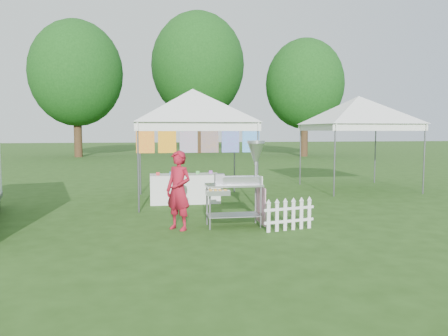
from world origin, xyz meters
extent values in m
plane|color=#244413|center=(0.00, 0.00, 0.00)|extent=(120.00, 120.00, 0.00)
cylinder|color=#59595E|center=(-1.42, 2.08, 1.05)|extent=(0.04, 0.04, 2.10)
cylinder|color=#59595E|center=(1.42, 2.08, 1.05)|extent=(0.04, 0.04, 2.10)
cylinder|color=#59595E|center=(-1.42, 4.92, 1.05)|extent=(0.04, 0.04, 2.10)
cylinder|color=#59595E|center=(1.42, 4.92, 1.05)|extent=(0.04, 0.04, 2.10)
cube|color=white|center=(0.00, 2.08, 2.00)|extent=(3.00, 0.03, 0.22)
cube|color=white|center=(0.00, 4.92, 2.00)|extent=(3.00, 0.03, 0.22)
pyramid|color=white|center=(0.00, 3.50, 3.00)|extent=(4.24, 4.24, 0.90)
cylinder|color=#59595E|center=(0.00, 2.08, 2.08)|extent=(3.00, 0.03, 0.03)
cube|color=red|center=(-1.25, 2.08, 1.73)|extent=(0.42, 0.01, 0.70)
cube|color=orange|center=(-0.75, 2.08, 1.73)|extent=(0.42, 0.01, 0.70)
cube|color=#32BE9B|center=(-0.25, 2.08, 1.73)|extent=(0.42, 0.01, 0.70)
cube|color=orange|center=(0.25, 2.08, 1.73)|extent=(0.42, 0.01, 0.70)
cube|color=purple|center=(0.75, 2.08, 1.73)|extent=(0.42, 0.01, 0.70)
cube|color=blue|center=(1.25, 2.08, 1.73)|extent=(0.42, 0.01, 0.70)
cylinder|color=#59595E|center=(4.08, 3.58, 1.05)|extent=(0.04, 0.04, 2.10)
cylinder|color=#59595E|center=(6.92, 3.58, 1.05)|extent=(0.04, 0.04, 2.10)
cylinder|color=#59595E|center=(4.08, 6.42, 1.05)|extent=(0.04, 0.04, 2.10)
cylinder|color=#59595E|center=(6.92, 6.42, 1.05)|extent=(0.04, 0.04, 2.10)
cube|color=white|center=(5.50, 3.58, 2.00)|extent=(3.00, 0.03, 0.22)
cube|color=white|center=(5.50, 6.42, 2.00)|extent=(3.00, 0.03, 0.22)
pyramid|color=white|center=(5.50, 5.00, 3.00)|extent=(4.24, 4.24, 0.90)
cylinder|color=#59595E|center=(5.50, 3.58, 2.08)|extent=(3.00, 0.03, 0.03)
cylinder|color=#351C13|center=(-6.00, 24.00, 1.98)|extent=(0.56, 0.56, 3.96)
ellipsoid|color=#1D5A19|center=(-6.00, 24.00, 5.85)|extent=(6.40, 6.40, 7.36)
cylinder|color=#351C13|center=(3.00, 28.00, 2.42)|extent=(0.56, 0.56, 4.84)
ellipsoid|color=#1D5A19|center=(3.00, 28.00, 7.15)|extent=(7.60, 7.60, 8.74)
cylinder|color=#351C13|center=(10.00, 22.00, 1.76)|extent=(0.56, 0.56, 3.52)
ellipsoid|color=#1D5A19|center=(10.00, 22.00, 5.20)|extent=(5.60, 5.60, 6.44)
cylinder|color=gray|center=(-0.04, 0.03, 0.41)|extent=(0.04, 0.04, 0.83)
cylinder|color=gray|center=(0.96, 0.01, 0.41)|extent=(0.04, 0.04, 0.83)
cylinder|color=gray|center=(-0.04, 0.48, 0.41)|extent=(0.04, 0.04, 0.83)
cylinder|color=gray|center=(0.97, 0.46, 0.41)|extent=(0.04, 0.04, 0.83)
cube|color=gray|center=(0.46, 0.25, 0.23)|extent=(1.06, 0.54, 0.01)
cube|color=#B7B7BC|center=(0.46, 0.25, 0.83)|extent=(1.11, 0.57, 0.04)
cube|color=#B7B7BC|center=(0.63, 0.29, 0.92)|extent=(0.79, 0.24, 0.14)
cube|color=gray|center=(0.19, 0.30, 0.95)|extent=(0.19, 0.21, 0.20)
cylinder|color=gray|center=(0.92, 0.28, 1.24)|extent=(0.05, 0.05, 0.83)
cone|color=#B7B7BC|center=(0.92, 0.28, 1.47)|extent=(0.34, 0.34, 0.37)
cylinder|color=#B7B7BC|center=(0.92, 0.28, 1.68)|extent=(0.36, 0.36, 0.06)
cube|color=#B7B7BC|center=(0.09, -0.10, 0.74)|extent=(0.45, 0.28, 0.09)
cube|color=pink|center=(1.02, 0.24, 0.41)|extent=(0.03, 0.69, 0.75)
cube|color=white|center=(0.96, -0.02, 0.94)|extent=(0.02, 0.13, 0.17)
imported|color=maroon|center=(-0.63, 0.15, 0.76)|extent=(0.65, 0.65, 1.52)
cube|color=white|center=(1.00, -0.38, 0.28)|extent=(0.07, 0.04, 0.56)
cube|color=white|center=(1.18, -0.34, 0.28)|extent=(0.07, 0.04, 0.56)
cube|color=white|center=(1.35, -0.30, 0.28)|extent=(0.07, 0.04, 0.56)
cube|color=white|center=(1.53, -0.26, 0.28)|extent=(0.07, 0.04, 0.56)
cube|color=white|center=(1.71, -0.22, 0.28)|extent=(0.07, 0.04, 0.56)
cube|color=white|center=(1.88, -0.18, 0.28)|extent=(0.07, 0.04, 0.56)
cube|color=white|center=(1.44, -0.28, 0.18)|extent=(1.06, 0.26, 0.05)
cube|color=white|center=(1.44, -0.28, 0.42)|extent=(1.06, 0.26, 0.05)
cube|color=white|center=(-0.25, 3.24, 0.38)|extent=(1.80, 0.70, 0.75)
camera|label=1|loc=(-1.21, -8.15, 1.92)|focal=35.00mm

